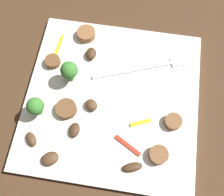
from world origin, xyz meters
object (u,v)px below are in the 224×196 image
object	(u,v)px
fork	(149,67)
mushroom_4	(91,105)
mushroom_0	(91,54)
mushroom_2	(31,139)
broccoli_floret_1	(35,106)
sausage_slice_4	(173,122)
pepper_strip_1	(128,145)
pepper_strip_0	(141,123)
mushroom_5	(132,167)
pepper_strip_2	(59,46)
sausage_slice_3	(53,61)
plate	(112,99)
mushroom_3	(74,130)
broccoli_floret_0	(69,71)
sausage_slice_0	(158,155)
mushroom_1	(50,159)
sausage_slice_1	(66,109)
sausage_slice_2	(86,34)

from	to	relation	value
fork	mushroom_4	xyz separation A→B (m)	(-0.09, -0.09, 0.00)
mushroom_0	mushroom_2	xyz separation A→B (m)	(-0.07, -0.17, -0.00)
broccoli_floret_1	sausage_slice_4	bearing A→B (deg)	3.98
pepper_strip_1	pepper_strip_0	bearing A→B (deg)	69.00
mushroom_2	mushroom_5	size ratio (longest dim) A/B	0.81
pepper_strip_0	pepper_strip_2	bearing A→B (deg)	143.34
mushroom_0	sausage_slice_3	bearing A→B (deg)	-158.21
sausage_slice_4	pepper_strip_2	distance (m)	0.25
plate	pepper_strip_2	world-z (taller)	pepper_strip_2
mushroom_4	pepper_strip_2	bearing A→B (deg)	126.95
mushroom_4	pepper_strip_2	world-z (taller)	mushroom_4
broccoli_floret_1	fork	bearing A→B (deg)	32.78
sausage_slice_4	mushroom_0	distance (m)	0.19
pepper_strip_0	pepper_strip_2	distance (m)	0.21
sausage_slice_3	pepper_strip_1	world-z (taller)	sausage_slice_3
mushroom_2	pepper_strip_0	xyz separation A→B (m)	(0.17, 0.06, -0.00)
mushroom_3	pepper_strip_2	bearing A→B (deg)	111.94
broccoli_floret_0	mushroom_5	xyz separation A→B (m)	(0.13, -0.14, -0.03)
broccoli_floret_0	sausage_slice_0	size ratio (longest dim) A/B	1.60
mushroom_1	sausage_slice_3	bearing A→B (deg)	102.16
broccoli_floret_0	mushroom_3	world-z (taller)	broccoli_floret_0
plate	sausage_slice_1	xyz separation A→B (m)	(-0.07, -0.03, 0.01)
mushroom_1	mushroom_5	bearing A→B (deg)	3.15
sausage_slice_3	mushroom_0	world-z (taller)	mushroom_0
broccoli_floret_1	sausage_slice_2	xyz separation A→B (m)	(0.05, 0.16, -0.02)
fork	sausage_slice_2	xyz separation A→B (m)	(-0.12, 0.05, 0.00)
fork	pepper_strip_2	distance (m)	0.17
mushroom_2	pepper_strip_2	size ratio (longest dim) A/B	0.56
mushroom_2	mushroom_3	world-z (taller)	same
broccoli_floret_0	mushroom_1	world-z (taller)	broccoli_floret_0
sausage_slice_1	broccoli_floret_0	bearing A→B (deg)	93.57
pepper_strip_0	broccoli_floret_0	bearing A→B (deg)	154.66
mushroom_2	mushroom_1	bearing A→B (deg)	-34.34
sausage_slice_2	pepper_strip_2	distance (m)	0.06
mushroom_4	pepper_strip_0	xyz separation A→B (m)	(0.09, -0.02, -0.00)
broccoli_floret_0	mushroom_1	bearing A→B (deg)	-91.42
sausage_slice_3	pepper_strip_1	xyz separation A→B (m)	(0.15, -0.13, -0.00)
broccoli_floret_0	pepper_strip_0	xyz separation A→B (m)	(0.13, -0.06, -0.03)
plate	mushroom_0	size ratio (longest dim) A/B	11.94
sausage_slice_0	pepper_strip_0	size ratio (longest dim) A/B	0.85
mushroom_2	sausage_slice_3	bearing A→B (deg)	89.71
sausage_slice_3	sausage_slice_4	bearing A→B (deg)	-19.66
mushroom_0	pepper_strip_2	world-z (taller)	mushroom_0
sausage_slice_3	pepper_strip_0	bearing A→B (deg)	-27.39
sausage_slice_2	mushroom_2	distance (m)	0.22
broccoli_floret_1	pepper_strip_2	xyz separation A→B (m)	(0.00, 0.13, -0.02)
broccoli_floret_1	mushroom_2	distance (m)	0.05
sausage_slice_2	broccoli_floret_0	bearing A→B (deg)	-95.17
broccoli_floret_1	sausage_slice_4	xyz separation A→B (m)	(0.22, 0.02, -0.02)
broccoli_floret_0	broccoli_floret_1	xyz separation A→B (m)	(-0.04, -0.07, -0.01)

